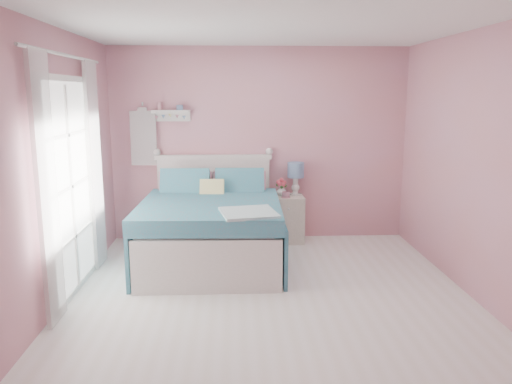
{
  "coord_description": "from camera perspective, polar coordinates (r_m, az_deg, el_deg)",
  "views": [
    {
      "loc": [
        -0.35,
        -4.52,
        1.99
      ],
      "look_at": [
        -0.09,
        1.2,
        0.85
      ],
      "focal_mm": 35.0,
      "sensor_mm": 36.0,
      "label": 1
    }
  ],
  "objects": [
    {
      "name": "table_lamp",
      "position": [
        6.74,
        4.56,
        2.24
      ],
      "size": [
        0.22,
        0.22,
        0.45
      ],
      "color": "white",
      "rests_on": "nightstand"
    },
    {
      "name": "floor",
      "position": [
        4.96,
        1.73,
        -12.45
      ],
      "size": [
        4.5,
        4.5,
        0.0
      ],
      "primitive_type": "plane",
      "color": "silver",
      "rests_on": "ground"
    },
    {
      "name": "room_shell",
      "position": [
        4.56,
        1.84,
        6.12
      ],
      "size": [
        4.5,
        4.5,
        4.5
      ],
      "color": "#CA8083",
      "rests_on": "floor"
    },
    {
      "name": "teacup",
      "position": [
        6.6,
        3.42,
        -0.31
      ],
      "size": [
        0.13,
        0.13,
        0.08
      ],
      "primitive_type": "imported",
      "rotation": [
        0.0,
        0.0,
        0.39
      ],
      "color": "#BE7F94",
      "rests_on": "nightstand"
    },
    {
      "name": "curtain_near",
      "position": [
        4.54,
        -22.77,
        0.07
      ],
      "size": [
        0.04,
        0.4,
        2.32
      ],
      "primitive_type": "cube",
      "color": "white",
      "rests_on": "floor"
    },
    {
      "name": "vase",
      "position": [
        6.71,
        2.92,
        0.15
      ],
      "size": [
        0.14,
        0.14,
        0.14
      ],
      "primitive_type": "imported",
      "rotation": [
        0.0,
        0.0,
        -0.03
      ],
      "color": "silver",
      "rests_on": "nightstand"
    },
    {
      "name": "hanging_dress",
      "position": [
        6.84,
        -12.74,
        6.01
      ],
      "size": [
        0.34,
        0.03,
        0.72
      ],
      "primitive_type": "cube",
      "color": "white",
      "rests_on": "room_shell"
    },
    {
      "name": "curtain_far",
      "position": [
        5.94,
        -17.9,
        2.85
      ],
      "size": [
        0.04,
        0.4,
        2.32
      ],
      "primitive_type": "cube",
      "color": "white",
      "rests_on": "floor"
    },
    {
      "name": "bed",
      "position": [
        5.98,
        -5.14,
        -4.21
      ],
      "size": [
        1.64,
        2.04,
        1.17
      ],
      "rotation": [
        0.0,
        0.0,
        -0.03
      ],
      "color": "silver",
      "rests_on": "floor"
    },
    {
      "name": "french_door",
      "position": [
        5.27,
        -20.45,
        0.51
      ],
      "size": [
        0.04,
        1.32,
        2.16
      ],
      "color": "silver",
      "rests_on": "floor"
    },
    {
      "name": "nightstand",
      "position": [
        6.79,
        3.56,
        -3.05
      ],
      "size": [
        0.44,
        0.43,
        0.63
      ],
      "color": "beige",
      "rests_on": "floor"
    },
    {
      "name": "roses",
      "position": [
        6.69,
        2.92,
        1.07
      ],
      "size": [
        0.14,
        0.11,
        0.12
      ],
      "color": "#E04C60",
      "rests_on": "vase"
    },
    {
      "name": "wall_shelf",
      "position": [
        6.77,
        -9.71,
        8.92
      ],
      "size": [
        0.5,
        0.15,
        0.25
      ],
      "color": "silver",
      "rests_on": "room_shell"
    }
  ]
}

